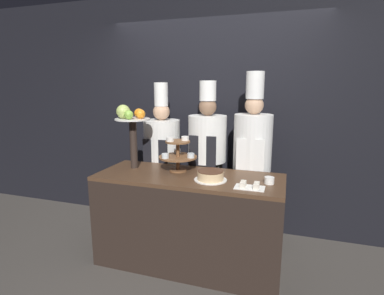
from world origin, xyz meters
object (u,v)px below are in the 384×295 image
at_px(tiered_stand, 178,154).
at_px(fruit_pedestal, 131,122).
at_px(chef_left, 162,156).
at_px(cake_square_tray, 250,186).
at_px(chef_center_left, 207,156).
at_px(cup_white, 269,180).
at_px(cake_round, 210,176).
at_px(chef_center_right, 252,156).

distance_m(tiered_stand, fruit_pedestal, 0.57).
relative_size(fruit_pedestal, chef_left, 0.37).
xyz_separation_m(tiered_stand, cake_square_tray, (0.74, -0.29, -0.16)).
bearing_deg(chef_left, chef_center_left, 0.00).
bearing_deg(cup_white, chef_center_left, 141.45).
bearing_deg(chef_left, cake_round, -40.18).
bearing_deg(tiered_stand, chef_center_right, 32.61).
xyz_separation_m(fruit_pedestal, cup_white, (1.38, -0.10, -0.44)).
xyz_separation_m(fruit_pedestal, chef_left, (0.13, 0.46, -0.45)).
height_order(chef_left, chef_center_left, chef_center_left).
xyz_separation_m(fruit_pedestal, cake_square_tray, (1.23, -0.26, -0.45)).
relative_size(cup_white, chef_center_left, 0.05).
bearing_deg(cake_square_tray, cake_round, 164.08).
height_order(fruit_pedestal, chef_center_left, chef_center_left).
distance_m(cake_square_tray, chef_left, 1.32).
bearing_deg(tiered_stand, chef_left, 129.51).
distance_m(cup_white, chef_left, 1.37).
bearing_deg(cake_round, chef_center_left, 107.65).
distance_m(chef_center_left, chef_center_right, 0.49).
distance_m(cup_white, chef_center_left, 0.91).
xyz_separation_m(cake_round, cake_square_tray, (0.36, -0.10, -0.02)).
bearing_deg(chef_left, tiered_stand, -50.49).
xyz_separation_m(tiered_stand, chef_center_left, (0.18, 0.43, -0.11)).
distance_m(tiered_stand, chef_center_right, 0.81).
height_order(fruit_pedestal, chef_center_right, chef_center_right).
relative_size(cake_round, cake_square_tray, 1.20).
relative_size(chef_center_left, chef_center_right, 0.95).
height_order(fruit_pedestal, cup_white, fruit_pedestal).
bearing_deg(cup_white, fruit_pedestal, 175.79).
relative_size(chef_left, chef_center_right, 0.94).
bearing_deg(cake_round, tiered_stand, 153.39).
xyz_separation_m(cake_round, chef_center_right, (0.29, 0.62, 0.06)).
bearing_deg(cup_white, cake_square_tray, -132.06).
bearing_deg(cake_round, cup_white, 6.75).
height_order(cup_white, cake_square_tray, cup_white).
relative_size(cake_round, chef_center_right, 0.16).
distance_m(fruit_pedestal, chef_left, 0.66).
xyz_separation_m(fruit_pedestal, cake_round, (0.87, -0.16, -0.43)).
xyz_separation_m(cake_round, chef_center_left, (-0.20, 0.62, 0.03)).
bearing_deg(chef_center_left, cake_square_tray, -52.39).
xyz_separation_m(chef_center_left, chef_center_right, (0.49, -0.00, 0.03)).
xyz_separation_m(tiered_stand, cup_white, (0.89, -0.13, -0.15)).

